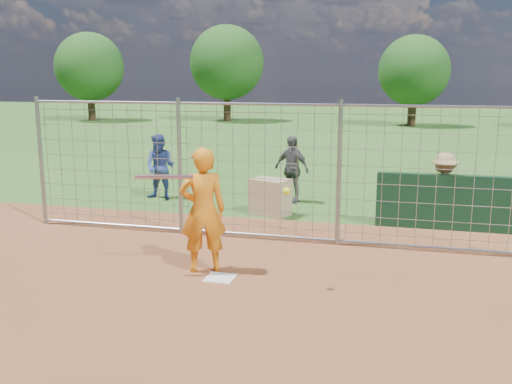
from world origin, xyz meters
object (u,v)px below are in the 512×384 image
(bystander_a, at_px, (160,167))
(bystander_b, at_px, (291,169))
(equipment_bin, at_px, (270,197))
(batter, at_px, (203,210))
(bystander_c, at_px, (443,191))

(bystander_a, distance_m, bystander_b, 3.22)
(bystander_a, height_order, equipment_bin, bystander_a)
(batter, xyz_separation_m, equipment_bin, (0.17, 3.81, -0.57))
(bystander_b, relative_size, equipment_bin, 2.02)
(batter, distance_m, equipment_bin, 3.85)
(bystander_b, relative_size, bystander_c, 1.06)
(batter, relative_size, bystander_a, 1.21)
(bystander_b, height_order, bystander_c, bystander_b)
(batter, relative_size, bystander_b, 1.21)
(bystander_b, bearing_deg, bystander_c, -0.88)
(batter, xyz_separation_m, bystander_a, (-2.82, 4.77, -0.17))
(bystander_b, xyz_separation_m, bystander_c, (3.38, -1.60, -0.05))
(bystander_c, distance_m, equipment_bin, 3.60)
(bystander_c, relative_size, equipment_bin, 1.90)
(bystander_a, distance_m, equipment_bin, 3.17)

